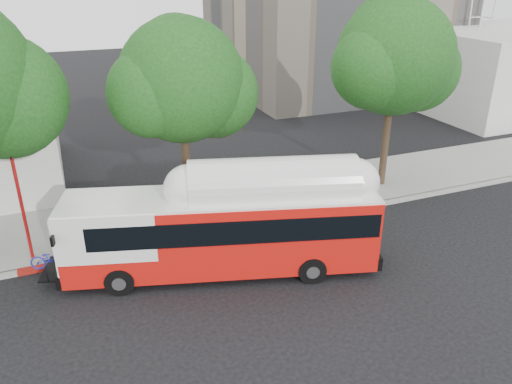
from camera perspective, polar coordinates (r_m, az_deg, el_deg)
ground at (r=17.86m, az=0.65°, el=-10.54°), size 120.00×120.00×0.00m
sidewalk at (r=23.14m, az=-5.52°, el=-1.80°), size 60.00×5.00×0.15m
curb_strip at (r=20.93m, az=-3.45°, el=-4.70°), size 60.00×0.30×0.15m
red_curb_segment at (r=20.33m, az=-11.53°, el=-6.13°), size 10.00×0.32×0.16m
street_tree_mid at (r=20.69m, az=-7.42°, el=12.09°), size 5.75×5.00×8.62m
street_tree_right at (r=24.90m, az=16.29°, el=14.21°), size 6.21×5.40×9.18m
transit_bus at (r=17.84m, az=-3.65°, el=-4.51°), size 11.86×5.25×3.47m
signal_pole at (r=19.95m, az=-25.17°, el=-1.57°), size 0.13×0.42×4.44m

